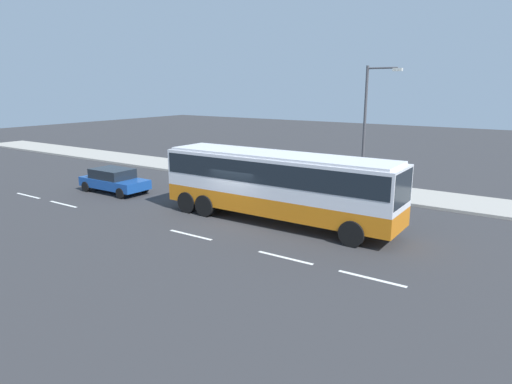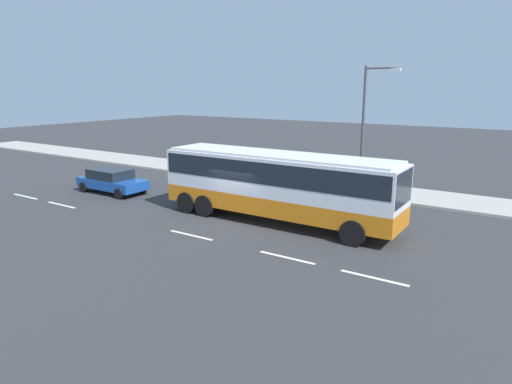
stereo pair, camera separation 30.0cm
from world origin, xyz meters
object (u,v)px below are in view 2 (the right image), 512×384
(coach_bus, at_px, (277,180))
(street_lamp, at_px, (367,122))
(pedestrian_near_curb, at_px, (312,171))
(pedestrian_at_crossing, at_px, (291,165))
(car_blue_saloon, at_px, (112,180))

(coach_bus, bearing_deg, street_lamp, 77.25)
(coach_bus, bearing_deg, pedestrian_near_curb, 104.10)
(pedestrian_near_curb, distance_m, street_lamp, 4.82)
(pedestrian_near_curb, relative_size, pedestrian_at_crossing, 1.02)
(pedestrian_near_curb, bearing_deg, street_lamp, 165.70)
(coach_bus, xyz_separation_m, car_blue_saloon, (-11.62, -0.29, -1.30))
(pedestrian_near_curb, xyz_separation_m, street_lamp, (3.52, -0.32, 3.28))
(pedestrian_near_curb, bearing_deg, pedestrian_at_crossing, -39.99)
(car_blue_saloon, distance_m, pedestrian_near_curb, 12.50)
(coach_bus, height_order, pedestrian_at_crossing, coach_bus)
(car_blue_saloon, xyz_separation_m, pedestrian_at_crossing, (7.49, 9.16, 0.32))
(car_blue_saloon, relative_size, pedestrian_at_crossing, 2.74)
(pedestrian_at_crossing, bearing_deg, pedestrian_near_curb, 104.70)
(car_blue_saloon, relative_size, pedestrian_near_curb, 2.69)
(coach_bus, distance_m, car_blue_saloon, 11.70)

